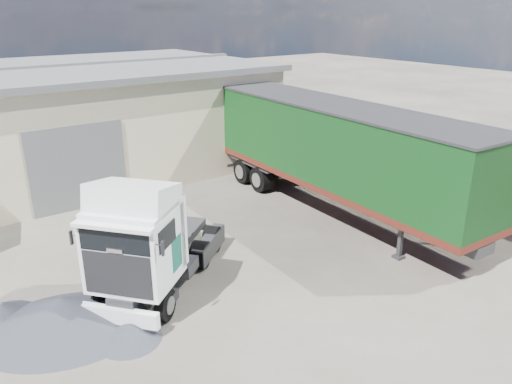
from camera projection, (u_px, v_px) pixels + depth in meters
ground at (262, 294)px, 14.95m from camera, size 120.00×120.00×0.00m
brick_boundary_wall at (370, 149)px, 25.47m from camera, size 0.35×26.00×2.50m
tractor_unit at (147, 246)px, 14.33m from camera, size 5.72×5.25×3.85m
box_trailer at (337, 148)px, 20.08m from camera, size 3.54×13.66×4.50m
gravel_heap at (60, 314)px, 13.22m from camera, size 5.88×5.88×0.94m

